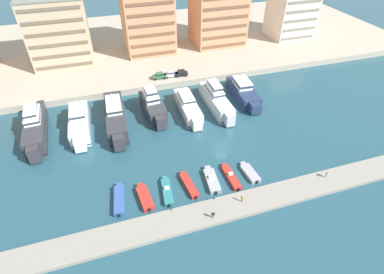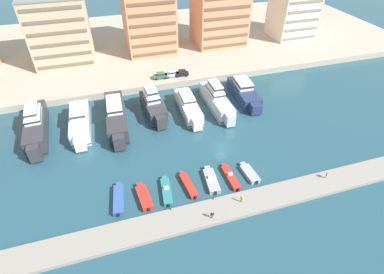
% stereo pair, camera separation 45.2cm
% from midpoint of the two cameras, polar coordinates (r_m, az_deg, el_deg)
% --- Properties ---
extents(ground_plane, '(400.00, 400.00, 0.00)m').
position_cam_midpoint_polar(ground_plane, '(67.58, 5.83, -2.01)').
color(ground_plane, '#234C5B').
extents(quay_promenade, '(180.00, 70.00, 1.88)m').
position_cam_midpoint_polar(quay_promenade, '(120.84, -5.99, 17.67)').
color(quay_promenade, '#ADA38E').
rests_on(quay_promenade, ground).
extents(pier_dock, '(120.00, 5.25, 0.72)m').
position_cam_midpoint_polar(pier_dock, '(57.28, 11.99, -11.88)').
color(pier_dock, gray).
rests_on(pier_dock, ground).
extents(yacht_charcoal_far_left, '(5.29, 20.80, 8.50)m').
position_cam_midpoint_polar(yacht_charcoal_far_left, '(78.17, -27.46, 1.90)').
color(yacht_charcoal_far_left, '#333338').
rests_on(yacht_charcoal_far_left, ground).
extents(yacht_white_left, '(4.58, 17.72, 6.99)m').
position_cam_midpoint_polar(yacht_white_left, '(76.14, -20.42, 2.72)').
color(yacht_white_left, white).
rests_on(yacht_white_left, ground).
extents(yacht_charcoal_mid_left, '(5.21, 21.57, 7.19)m').
position_cam_midpoint_polar(yacht_charcoal_mid_left, '(75.23, -14.10, 3.83)').
color(yacht_charcoal_mid_left, '#333338').
rests_on(yacht_charcoal_mid_left, ground).
extents(yacht_charcoal_center_left, '(5.09, 15.62, 8.59)m').
position_cam_midpoint_polar(yacht_charcoal_center_left, '(77.34, -7.25, 6.00)').
color(yacht_charcoal_center_left, '#333338').
rests_on(yacht_charcoal_center_left, ground).
extents(yacht_ivory_center, '(4.46, 17.53, 6.21)m').
position_cam_midpoint_polar(yacht_ivory_center, '(77.67, -0.54, 5.90)').
color(yacht_ivory_center, silver).
rests_on(yacht_ivory_center, ground).
extents(yacht_silver_center_right, '(4.19, 19.20, 8.15)m').
position_cam_midpoint_polar(yacht_silver_center_right, '(79.76, 4.89, 7.15)').
color(yacht_silver_center_right, silver).
rests_on(yacht_silver_center_right, ground).
extents(yacht_navy_mid_right, '(5.91, 18.03, 6.50)m').
position_cam_midpoint_polar(yacht_navy_mid_right, '(85.08, 10.05, 8.49)').
color(yacht_navy_mid_right, navy).
rests_on(yacht_navy_mid_right, ground).
extents(motorboat_blue_far_left, '(2.60, 7.74, 1.06)m').
position_cam_midpoint_polar(motorboat_blue_far_left, '(57.72, -13.55, -11.44)').
color(motorboat_blue_far_left, '#33569E').
rests_on(motorboat_blue_far_left, ground).
extents(motorboat_red_left, '(2.60, 6.84, 1.03)m').
position_cam_midpoint_polar(motorboat_red_left, '(57.18, -8.89, -11.23)').
color(motorboat_red_left, red).
rests_on(motorboat_red_left, ground).
extents(motorboat_teal_mid_left, '(2.35, 7.49, 1.26)m').
position_cam_midpoint_polar(motorboat_teal_mid_left, '(57.73, -4.66, -10.23)').
color(motorboat_teal_mid_left, teal).
rests_on(motorboat_teal_mid_left, ground).
extents(motorboat_red_center_left, '(2.25, 7.32, 0.91)m').
position_cam_midpoint_polar(motorboat_red_center_left, '(58.55, -0.49, -9.13)').
color(motorboat_red_center_left, red).
rests_on(motorboat_red_center_left, ground).
extents(motorboat_grey_center, '(2.76, 7.38, 1.40)m').
position_cam_midpoint_polar(motorboat_grey_center, '(59.50, 3.90, -8.20)').
color(motorboat_grey_center, '#9EA3A8').
rests_on(motorboat_grey_center, ground).
extents(motorboat_red_center_right, '(1.75, 7.52, 1.20)m').
position_cam_midpoint_polar(motorboat_red_center_right, '(60.56, 7.57, -7.58)').
color(motorboat_red_center_right, red).
rests_on(motorboat_red_center_right, ground).
extents(motorboat_grey_mid_right, '(2.42, 6.17, 0.85)m').
position_cam_midpoint_polar(motorboat_grey_mid_right, '(61.96, 11.08, -6.76)').
color(motorboat_grey_mid_right, '#9EA3A8').
rests_on(motorboat_grey_mid_right, ground).
extents(car_green_far_left, '(4.18, 2.08, 1.80)m').
position_cam_midpoint_polar(car_green_far_left, '(90.71, -5.91, 11.60)').
color(car_green_far_left, '#2D6642').
rests_on(car_green_far_left, quay_promenade).
extents(car_silver_left, '(4.12, 1.95, 1.80)m').
position_cam_midpoint_polar(car_silver_left, '(91.36, -3.74, 11.94)').
color(car_silver_left, '#B7BCC1').
rests_on(car_silver_left, quay_promenade).
extents(car_black_mid_left, '(4.23, 2.19, 1.80)m').
position_cam_midpoint_polar(car_black_mid_left, '(91.77, -1.82, 12.13)').
color(car_black_mid_left, black).
rests_on(car_black_mid_left, quay_promenade).
extents(apartment_block_left, '(18.17, 16.58, 22.32)m').
position_cam_midpoint_polar(apartment_block_left, '(106.95, -23.76, 18.36)').
color(apartment_block_left, '#C6AD89').
rests_on(apartment_block_left, quay_promenade).
extents(apartment_block_mid_left, '(16.25, 16.77, 27.52)m').
position_cam_midpoint_polar(apartment_block_mid_left, '(107.74, -8.28, 22.61)').
color(apartment_block_mid_left, tan).
rests_on(apartment_block_mid_left, quay_promenade).
extents(apartment_block_center_left, '(17.80, 15.14, 24.34)m').
position_cam_midpoint_polar(apartment_block_center_left, '(113.66, 5.37, 22.83)').
color(apartment_block_center_left, tan).
rests_on(apartment_block_center_left, quay_promenade).
extents(apartment_block_center, '(14.83, 13.79, 21.15)m').
position_cam_midpoint_polar(apartment_block_center, '(125.93, 18.89, 21.94)').
color(apartment_block_center, silver).
rests_on(apartment_block_center, quay_promenade).
extents(pedestrian_near_edge, '(0.63, 0.25, 1.62)m').
position_cam_midpoint_polar(pedestrian_near_edge, '(52.76, 4.11, -14.50)').
color(pedestrian_near_edge, '#4C515B').
rests_on(pedestrian_near_edge, pier_dock).
extents(pedestrian_mid_deck, '(0.48, 0.44, 1.56)m').
position_cam_midpoint_polar(pedestrian_mid_deck, '(64.48, 24.44, -6.55)').
color(pedestrian_mid_deck, '#7A6B56').
rests_on(pedestrian_mid_deck, pier_dock).
extents(pedestrian_far_side, '(0.41, 0.54, 1.61)m').
position_cam_midpoint_polar(pedestrian_far_side, '(55.57, 9.65, -11.44)').
color(pedestrian_far_side, '#7A6B56').
rests_on(pedestrian_far_side, pier_dock).
extents(bollard_west, '(0.20, 0.20, 0.61)m').
position_cam_midpoint_polar(bollard_west, '(54.30, -3.84, -13.45)').
color(bollard_west, '#2D2D33').
rests_on(bollard_west, pier_dock).
extents(bollard_west_mid, '(0.20, 0.20, 0.61)m').
position_cam_midpoint_polar(bollard_west_mid, '(55.81, 4.31, -11.53)').
color(bollard_west_mid, '#2D2D33').
rests_on(bollard_west_mid, pier_dock).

